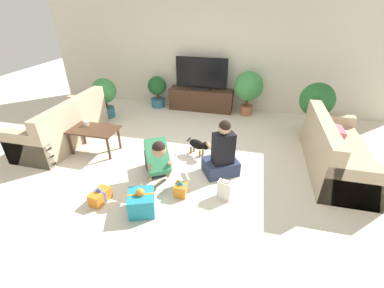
{
  "coord_description": "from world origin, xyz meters",
  "views": [
    {
      "loc": [
        1.02,
        -3.68,
        2.49
      ],
      "look_at": [
        0.18,
        -0.21,
        0.45
      ],
      "focal_mm": 24.0,
      "sensor_mm": 36.0,
      "label": 1
    }
  ],
  "objects_px": {
    "tv": "(201,75)",
    "person_kneeling": "(157,159)",
    "potted_plant_corner_right": "(317,101)",
    "dog": "(199,145)",
    "potted_plant_corner_left": "(104,94)",
    "sofa_left": "(65,127)",
    "potted_plant_back_right": "(248,87)",
    "mug": "(86,124)",
    "gift_box_c": "(181,190)",
    "potted_plant_back_left": "(157,89)",
    "person_sitting": "(222,155)",
    "coffee_table": "(93,132)",
    "sofa_right": "(335,153)",
    "tv_console": "(201,99)",
    "gift_box_a": "(141,202)",
    "gift_box_b": "(100,196)",
    "gift_bag_a": "(225,190)"
  },
  "relations": [
    {
      "from": "tv",
      "to": "person_kneeling",
      "type": "height_order",
      "value": "tv"
    },
    {
      "from": "potted_plant_corner_right",
      "to": "dog",
      "type": "distance_m",
      "value": 2.55
    },
    {
      "from": "potted_plant_corner_left",
      "to": "sofa_left",
      "type": "bearing_deg",
      "value": -96.54
    },
    {
      "from": "sofa_left",
      "to": "potted_plant_back_right",
      "type": "relative_size",
      "value": 1.82
    },
    {
      "from": "potted_plant_corner_left",
      "to": "person_kneeling",
      "type": "distance_m",
      "value": 2.85
    },
    {
      "from": "potted_plant_corner_left",
      "to": "mug",
      "type": "distance_m",
      "value": 1.49
    },
    {
      "from": "tv",
      "to": "gift_box_c",
      "type": "xyz_separation_m",
      "value": [
        0.4,
        -3.29,
        -0.78
      ]
    },
    {
      "from": "potted_plant_back_left",
      "to": "person_sitting",
      "type": "bearing_deg",
      "value": -51.87
    },
    {
      "from": "coffee_table",
      "to": "mug",
      "type": "relative_size",
      "value": 7.26
    },
    {
      "from": "sofa_right",
      "to": "person_kneeling",
      "type": "height_order",
      "value": "sofa_right"
    },
    {
      "from": "tv_console",
      "to": "mug",
      "type": "distance_m",
      "value": 2.9
    },
    {
      "from": "sofa_left",
      "to": "person_kneeling",
      "type": "bearing_deg",
      "value": 71.84
    },
    {
      "from": "potted_plant_back_left",
      "to": "potted_plant_corner_left",
      "type": "bearing_deg",
      "value": -135.81
    },
    {
      "from": "gift_box_a",
      "to": "mug",
      "type": "distance_m",
      "value": 2.12
    },
    {
      "from": "tv",
      "to": "potted_plant_back_left",
      "type": "distance_m",
      "value": 1.21
    },
    {
      "from": "potted_plant_back_right",
      "to": "potted_plant_corner_right",
      "type": "relative_size",
      "value": 0.97
    },
    {
      "from": "person_kneeling",
      "to": "gift_box_b",
      "type": "xyz_separation_m",
      "value": [
        -0.59,
        -0.7,
        -0.27
      ]
    },
    {
      "from": "potted_plant_back_left",
      "to": "dog",
      "type": "relative_size",
      "value": 1.65
    },
    {
      "from": "gift_box_c",
      "to": "mug",
      "type": "height_order",
      "value": "mug"
    },
    {
      "from": "potted_plant_corner_right",
      "to": "gift_box_a",
      "type": "distance_m",
      "value": 3.91
    },
    {
      "from": "gift_box_a",
      "to": "gift_box_c",
      "type": "distance_m",
      "value": 0.6
    },
    {
      "from": "sofa_left",
      "to": "person_sitting",
      "type": "xyz_separation_m",
      "value": [
        3.11,
        -0.36,
        0.04
      ]
    },
    {
      "from": "tv",
      "to": "gift_bag_a",
      "type": "xyz_separation_m",
      "value": [
        1.02,
        -3.2,
        -0.73
      ]
    },
    {
      "from": "person_kneeling",
      "to": "gift_box_a",
      "type": "xyz_separation_m",
      "value": [
        0.05,
        -0.74,
        -0.21
      ]
    },
    {
      "from": "tv_console",
      "to": "sofa_right",
      "type": "bearing_deg",
      "value": -37.99
    },
    {
      "from": "potted_plant_corner_right",
      "to": "gift_box_a",
      "type": "height_order",
      "value": "potted_plant_corner_right"
    },
    {
      "from": "potted_plant_corner_left",
      "to": "potted_plant_back_right",
      "type": "xyz_separation_m",
      "value": [
        3.21,
        0.92,
        0.11
      ]
    },
    {
      "from": "tv_console",
      "to": "person_sitting",
      "type": "bearing_deg",
      "value": -71.35
    },
    {
      "from": "gift_box_b",
      "to": "tv",
      "type": "bearing_deg",
      "value": 79.93
    },
    {
      "from": "sofa_left",
      "to": "gift_bag_a",
      "type": "height_order",
      "value": "sofa_left"
    },
    {
      "from": "tv",
      "to": "potted_plant_back_right",
      "type": "bearing_deg",
      "value": -2.52
    },
    {
      "from": "tv_console",
      "to": "potted_plant_corner_left",
      "type": "height_order",
      "value": "potted_plant_corner_left"
    },
    {
      "from": "tv",
      "to": "person_sitting",
      "type": "height_order",
      "value": "tv"
    },
    {
      "from": "person_sitting",
      "to": "dog",
      "type": "distance_m",
      "value": 0.66
    },
    {
      "from": "gift_box_c",
      "to": "tv_console",
      "type": "bearing_deg",
      "value": 96.95
    },
    {
      "from": "person_kneeling",
      "to": "person_sitting",
      "type": "bearing_deg",
      "value": -10.45
    },
    {
      "from": "person_kneeling",
      "to": "gift_bag_a",
      "type": "bearing_deg",
      "value": -42.67
    },
    {
      "from": "person_kneeling",
      "to": "tv",
      "type": "bearing_deg",
      "value": 57.9
    },
    {
      "from": "dog",
      "to": "gift_box_b",
      "type": "relative_size",
      "value": 1.47
    },
    {
      "from": "sofa_right",
      "to": "person_kneeling",
      "type": "relative_size",
      "value": 2.29
    },
    {
      "from": "gift_bag_a",
      "to": "mug",
      "type": "xyz_separation_m",
      "value": [
        -2.65,
        0.82,
        0.36
      ]
    },
    {
      "from": "potted_plant_corner_left",
      "to": "gift_box_c",
      "type": "bearing_deg",
      "value": -43.12
    },
    {
      "from": "sofa_left",
      "to": "potted_plant_corner_right",
      "type": "xyz_separation_m",
      "value": [
        4.72,
        1.5,
        0.4
      ]
    },
    {
      "from": "coffee_table",
      "to": "person_sitting",
      "type": "bearing_deg",
      "value": -3.84
    },
    {
      "from": "tv_console",
      "to": "sofa_left",
      "type": "bearing_deg",
      "value": -134.48
    },
    {
      "from": "coffee_table",
      "to": "mug",
      "type": "height_order",
      "value": "mug"
    },
    {
      "from": "coffee_table",
      "to": "gift_box_a",
      "type": "relative_size",
      "value": 1.92
    },
    {
      "from": "potted_plant_back_right",
      "to": "potted_plant_corner_right",
      "type": "bearing_deg",
      "value": -27.72
    },
    {
      "from": "potted_plant_back_left",
      "to": "gift_box_a",
      "type": "xyz_separation_m",
      "value": [
        1.12,
        -3.66,
        -0.31
      ]
    },
    {
      "from": "sofa_right",
      "to": "gift_bag_a",
      "type": "height_order",
      "value": "sofa_right"
    }
  ]
}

